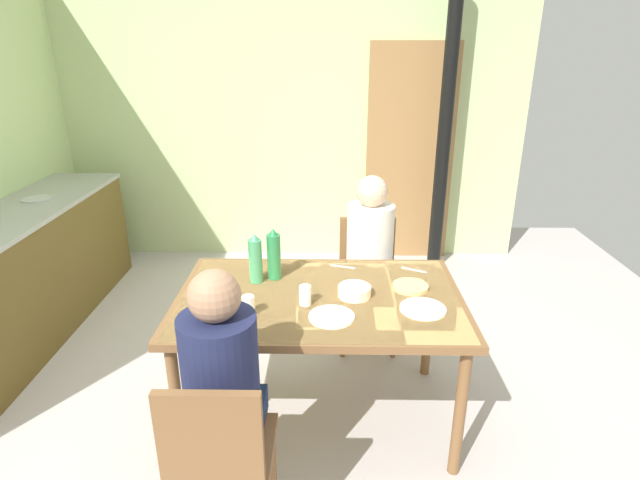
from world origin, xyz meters
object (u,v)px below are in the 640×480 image
at_px(chair_far_diner, 367,274).
at_px(person_near_diner, 221,371).
at_px(kitchen_counter, 24,274).
at_px(chair_near_diner, 220,454).
at_px(person_far_diner, 370,243).
at_px(water_bottle_green_near, 256,259).
at_px(serving_bowl_center, 354,291).
at_px(water_bottle_green_far, 274,255).
at_px(dining_table, 320,307).

distance_m(chair_far_diner, person_near_diner, 1.69).
height_order(kitchen_counter, chair_far_diner, kitchen_counter).
xyz_separation_m(chair_near_diner, person_far_diner, (0.68, 1.52, 0.28)).
height_order(chair_near_diner, water_bottle_green_near, water_bottle_green_near).
relative_size(kitchen_counter, chair_far_diner, 2.65).
height_order(kitchen_counter, chair_near_diner, kitchen_counter).
bearing_deg(serving_bowl_center, water_bottle_green_near, 162.74).
bearing_deg(person_far_diner, kitchen_counter, -4.66).
distance_m(kitchen_counter, chair_far_diner, 2.43).
xyz_separation_m(kitchen_counter, chair_far_diner, (2.43, -0.06, 0.05)).
xyz_separation_m(kitchen_counter, chair_near_diner, (1.74, -1.71, 0.05)).
height_order(person_near_diner, water_bottle_green_far, person_near_diner).
relative_size(dining_table, serving_bowl_center, 8.68).
bearing_deg(water_bottle_green_near, water_bottle_green_far, 27.55).
height_order(chair_near_diner, person_far_diner, person_far_diner).
height_order(chair_near_diner, water_bottle_green_far, water_bottle_green_far).
xyz_separation_m(dining_table, person_far_diner, (0.31, 0.69, 0.09)).
bearing_deg(chair_near_diner, chair_far_diner, 67.48).
distance_m(dining_table, chair_far_diner, 0.90).
distance_m(dining_table, person_near_diner, 0.79).
bearing_deg(chair_far_diner, person_near_diner, 65.69).
height_order(kitchen_counter, serving_bowl_center, kitchen_counter).
distance_m(dining_table, person_far_diner, 0.76).
bearing_deg(person_near_diner, water_bottle_green_near, 88.16).
bearing_deg(person_far_diner, water_bottle_green_near, 38.76).
bearing_deg(chair_far_diner, serving_bowl_center, 80.88).
xyz_separation_m(water_bottle_green_near, water_bottle_green_far, (0.09, 0.05, 0.01)).
xyz_separation_m(person_near_diner, water_bottle_green_far, (0.12, 0.90, 0.11)).
xyz_separation_m(chair_far_diner, water_bottle_green_far, (-0.57, -0.62, 0.40)).
xyz_separation_m(kitchen_counter, person_near_diner, (1.74, -1.58, 0.33)).
height_order(chair_far_diner, person_far_diner, person_far_diner).
bearing_deg(dining_table, chair_near_diner, -114.25).
relative_size(person_far_diner, water_bottle_green_near, 2.76).
relative_size(kitchen_counter, serving_bowl_center, 13.55).
relative_size(chair_near_diner, serving_bowl_center, 5.12).
bearing_deg(person_far_diner, chair_near_diner, 65.69).
distance_m(dining_table, chair_near_diner, 0.93).
relative_size(dining_table, person_far_diner, 1.92).
bearing_deg(person_far_diner, chair_far_diner, -90.00).
bearing_deg(person_near_diner, chair_far_diner, 65.69).
relative_size(water_bottle_green_far, serving_bowl_center, 1.70).
bearing_deg(water_bottle_green_far, serving_bowl_center, -25.92).
bearing_deg(chair_near_diner, person_near_diner, 90.00).
relative_size(kitchen_counter, water_bottle_green_near, 8.27).
height_order(dining_table, serving_bowl_center, serving_bowl_center).
distance_m(kitchen_counter, water_bottle_green_near, 1.96).
xyz_separation_m(dining_table, water_bottle_green_far, (-0.25, 0.21, 0.21)).
relative_size(dining_table, water_bottle_green_far, 5.10).
height_order(water_bottle_green_near, serving_bowl_center, water_bottle_green_near).
relative_size(dining_table, chair_near_diner, 1.70).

